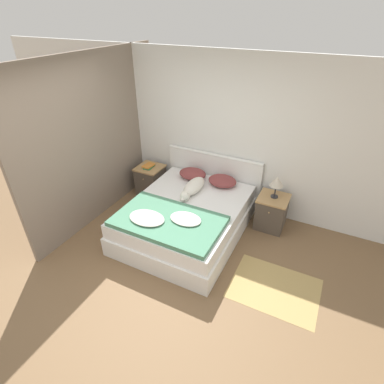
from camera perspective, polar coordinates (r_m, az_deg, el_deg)
ground_plane at (r=4.17m, az=-7.82°, el=-15.49°), size 16.00×16.00×0.00m
wall_back at (r=5.04m, az=4.76°, el=11.14°), size 9.00×0.06×2.55m
wall_side_left at (r=5.01m, az=-17.47°, el=9.63°), size 0.06×3.10×2.55m
bed at (r=4.65m, az=-1.12°, el=-5.05°), size 1.64×2.02×0.53m
headboard at (r=5.31m, az=4.03°, el=2.94°), size 1.72×0.06×0.94m
nightstand_left at (r=5.67m, az=-7.89°, el=2.28°), size 0.46×0.47×0.55m
nightstand_right at (r=4.92m, az=14.89°, el=-3.69°), size 0.46×0.47×0.55m
pillow_left at (r=5.14m, az=0.12°, el=3.51°), size 0.47×0.38×0.15m
pillow_right at (r=4.95m, az=5.81°, el=2.13°), size 0.47×0.38×0.15m
quilt at (r=4.10m, az=-4.72°, el=-5.44°), size 1.47×0.89×0.12m
dog at (r=4.73m, az=0.20°, el=0.87°), size 0.24×0.79×0.18m
book_stack at (r=5.52m, az=-8.25°, el=4.91°), size 0.16×0.23×0.06m
table_lamp at (r=4.65m, az=15.85°, el=1.85°), size 0.21×0.21×0.35m
rug at (r=4.13m, az=15.46°, el=-17.24°), size 1.08×0.83×0.00m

